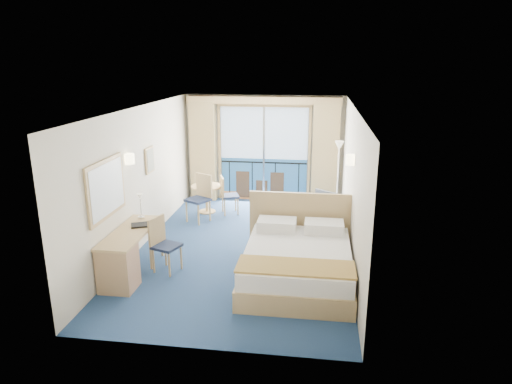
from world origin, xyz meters
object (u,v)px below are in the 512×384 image
Objects in this scene: table_chair_a at (227,193)px; table_chair_b at (201,195)px; desk_chair at (163,241)px; floor_lamp at (339,159)px; desk at (121,261)px; bed at (298,261)px; round_table at (207,192)px; nightstand at (335,237)px; armchair at (319,210)px.

table_chair_b is (-0.49, -0.54, 0.09)m from table_chair_a.
floor_lamp is at bearing -21.41° from desk_chair.
table_chair_b is (0.49, 3.22, 0.17)m from desk.
bed is at bearing -101.66° from floor_lamp.
bed is 3.68m from table_chair_a.
floor_lamp is at bearing 46.63° from table_chair_b.
floor_lamp is 2.36× the size of round_table.
desk_chair reaches higher than desk.
desk is at bearing -130.31° from floor_lamp.
table_chair_a is (-2.58, -0.43, -0.80)m from floor_lamp.
floor_lamp reaches higher than nightstand.
desk_chair is (-3.07, -3.56, -0.77)m from floor_lamp.
bed reaches higher than desk_chair.
nightstand is at bearing 50.07° from armchair.
floor_lamp reaches higher than desk.
nightstand is at bearing -148.14° from table_chair_a.
desk is at bearing 145.18° from table_chair_a.
armchair is 0.76× the size of table_chair_b.
desk_chair is at bearing 150.75° from table_chair_a.
desk_chair is at bearing -61.14° from table_chair_b.
table_chair_a is at bearing 142.14° from nightstand.
desk is (-3.14, -3.19, 0.06)m from armchair.
armchair is 0.85× the size of desk_chair.
bed is 2.64m from armchair.
desk_chair is (0.48, 0.63, 0.11)m from desk.
desk_chair is 0.90× the size of table_chair_b.
bed reaches higher than armchair.
floor_lamp is 2.74m from table_chair_a.
table_chair_b is at bearing -89.10° from round_table.
floor_lamp is at bearing 78.34° from bed.
round_table is (-3.08, -0.39, -0.81)m from floor_lamp.
table_chair_b is at bearing -53.34° from armchair.
table_chair_b is at bearing 81.38° from desk.
bed is 1.38× the size of desk.
round_table is 0.60m from table_chair_b.
floor_lamp is (0.10, 2.36, 1.01)m from nightstand.
nightstand is 0.35× the size of floor_lamp.
bed is 3.82m from floor_lamp.
floor_lamp reaches higher than armchair.
floor_lamp is (0.41, 1.00, 0.94)m from armchair.
desk is 2.25× the size of round_table.
floor_lamp is (0.75, 3.62, 0.97)m from bed.
table_chair_a is (0.49, 3.13, -0.03)m from desk_chair.
floor_lamp is 1.91× the size of table_chair_a.
nightstand is at bearing -48.62° from desk_chair.
floor_lamp is 1.05× the size of desk.
table_chair_a is (-2.17, 0.57, 0.14)m from armchair.
table_chair_b is at bearing 117.83° from table_chair_a.
desk_chair is at bearing -8.96° from armchair.
armchair is 4.48m from desk.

